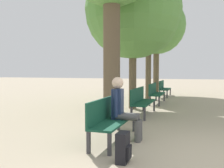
% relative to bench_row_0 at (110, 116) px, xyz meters
% --- Properties ---
extents(ground_plane, '(80.00, 80.00, 0.00)m').
position_rel_bench_row_0_xyz_m(ground_plane, '(2.09, -0.56, -0.51)').
color(ground_plane, tan).
extents(bench_row_0, '(0.47, 1.89, 0.88)m').
position_rel_bench_row_0_xyz_m(bench_row_0, '(0.00, 0.00, 0.00)').
color(bench_row_0, '#144733').
rests_on(bench_row_0, ground_plane).
extents(bench_row_1, '(0.47, 1.89, 0.88)m').
position_rel_bench_row_0_xyz_m(bench_row_1, '(0.00, 3.11, 0.00)').
color(bench_row_1, '#144733').
rests_on(bench_row_1, ground_plane).
extents(bench_row_2, '(0.47, 1.89, 0.88)m').
position_rel_bench_row_0_xyz_m(bench_row_2, '(0.00, 6.21, 0.00)').
color(bench_row_2, '#144733').
rests_on(bench_row_2, ground_plane).
extents(bench_row_3, '(0.47, 1.89, 0.88)m').
position_rel_bench_row_0_xyz_m(bench_row_3, '(0.00, 9.32, 0.00)').
color(bench_row_3, '#144733').
rests_on(bench_row_3, ground_plane).
extents(tree_row_1, '(3.62, 3.62, 5.51)m').
position_rel_bench_row_0_xyz_m(tree_row_1, '(-0.61, 4.45, 3.19)').
color(tree_row_1, brown).
rests_on(tree_row_1, ground_plane).
extents(tree_row_2, '(2.64, 2.64, 4.95)m').
position_rel_bench_row_0_xyz_m(tree_row_2, '(-0.61, 7.84, 3.10)').
color(tree_row_2, brown).
rests_on(tree_row_2, ground_plane).
extents(tree_row_3, '(3.47, 3.47, 5.92)m').
position_rel_bench_row_0_xyz_m(tree_row_3, '(-0.61, 10.54, 3.65)').
color(tree_row_3, brown).
rests_on(tree_row_3, ground_plane).
extents(person_seated, '(0.63, 0.36, 1.31)m').
position_rel_bench_row_0_xyz_m(person_seated, '(0.24, 0.12, 0.18)').
color(person_seated, '#4C4C4C').
rests_on(person_seated, ground_plane).
extents(backpack, '(0.20, 0.29, 0.48)m').
position_rel_bench_row_0_xyz_m(backpack, '(0.59, -1.12, -0.27)').
color(backpack, black).
rests_on(backpack, ground_plane).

